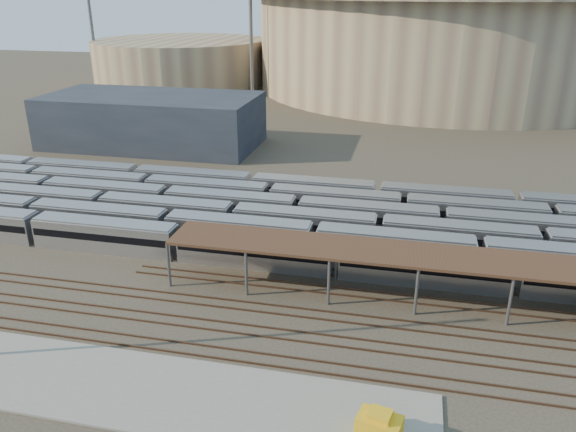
# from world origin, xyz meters

# --- Properties ---
(ground) EXTENTS (420.00, 420.00, 0.00)m
(ground) POSITION_xyz_m (0.00, 0.00, 0.00)
(ground) COLOR #383026
(ground) RESTS_ON ground
(apron) EXTENTS (50.00, 9.00, 0.20)m
(apron) POSITION_xyz_m (-5.00, -15.00, 0.10)
(apron) COLOR gray
(apron) RESTS_ON ground
(subway_trains) EXTENTS (127.54, 23.90, 3.60)m
(subway_trains) POSITION_xyz_m (-2.98, 18.50, 1.80)
(subway_trains) COLOR silver
(subway_trains) RESTS_ON ground
(inspection_shed) EXTENTS (60.30, 6.00, 5.30)m
(inspection_shed) POSITION_xyz_m (22.00, 4.00, 4.98)
(inspection_shed) COLOR #5A5A5F
(inspection_shed) RESTS_ON ground
(empty_tracks) EXTENTS (170.00, 9.62, 0.18)m
(empty_tracks) POSITION_xyz_m (0.00, -5.00, 0.09)
(empty_tracks) COLOR #4C3323
(empty_tracks) RESTS_ON ground
(stadium) EXTENTS (124.00, 124.00, 32.50)m
(stadium) POSITION_xyz_m (25.00, 140.00, 16.47)
(stadium) COLOR #9A8A68
(stadium) RESTS_ON ground
(secondary_arena) EXTENTS (56.00, 56.00, 14.00)m
(secondary_arena) POSITION_xyz_m (-60.00, 130.00, 7.00)
(secondary_arena) COLOR #9A8A68
(secondary_arena) RESTS_ON ground
(service_building) EXTENTS (42.00, 20.00, 10.00)m
(service_building) POSITION_xyz_m (-35.00, 55.00, 5.00)
(service_building) COLOR #1E232D
(service_building) RESTS_ON ground
(floodlight_0) EXTENTS (4.00, 1.00, 38.40)m
(floodlight_0) POSITION_xyz_m (-30.00, 110.00, 20.65)
(floodlight_0) COLOR #5A5A5F
(floodlight_0) RESTS_ON ground
(floodlight_1) EXTENTS (4.00, 1.00, 38.40)m
(floodlight_1) POSITION_xyz_m (-85.00, 120.00, 20.65)
(floodlight_1) COLOR #5A5A5F
(floodlight_1) RESTS_ON ground
(floodlight_3) EXTENTS (4.00, 1.00, 38.40)m
(floodlight_3) POSITION_xyz_m (-10.00, 160.00, 20.65)
(floodlight_3) COLOR #5A5A5F
(floodlight_3) RESTS_ON ground
(yellow_equipment) EXTENTS (3.43, 2.57, 1.93)m
(yellow_equipment) POSITION_xyz_m (15.46, -16.29, 1.16)
(yellow_equipment) COLOR gold
(yellow_equipment) RESTS_ON apron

